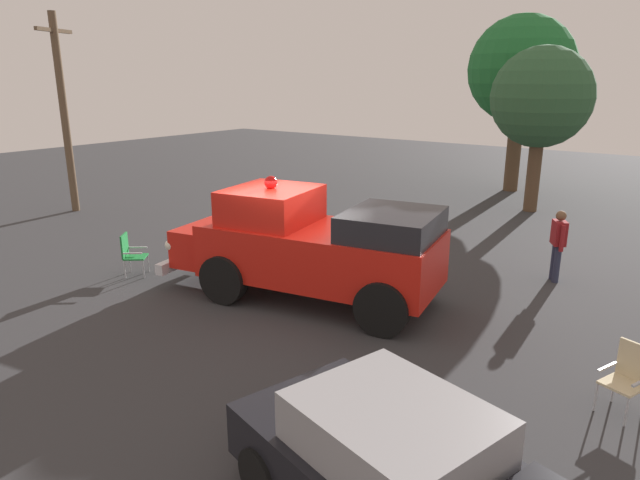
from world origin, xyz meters
name	(u,v)px	position (x,y,z in m)	size (l,w,h in m)	color
ground_plane	(295,295)	(0.00, 0.00, 0.00)	(60.00, 60.00, 0.00)	#333335
vintage_fire_truck	(310,245)	(-0.39, -0.06, 1.20)	(6.23, 3.24, 2.59)	black
lawn_chair_by_car	(628,374)	(-6.53, 0.71, 0.59)	(0.64, 0.64, 1.02)	#B7BABF
lawn_chair_spare	(130,252)	(3.97, 1.27, 0.59)	(0.69, 0.69, 1.02)	#B7BABF
spectator_standing	(558,241)	(-4.33, -4.28, 0.96)	(0.43, 0.61, 1.68)	#2D334C
oak_tree_left	(542,98)	(-1.77, -11.27, 3.90)	(3.39, 3.39, 5.63)	brown
oak_tree_right	(521,70)	(0.02, -14.64, 4.85)	(4.22, 4.22, 7.01)	brown
utility_pole	(64,111)	(11.39, -1.77, 3.47)	(0.76, 1.62, 6.66)	brown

